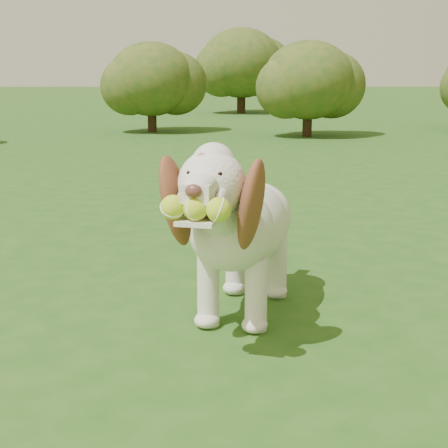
{
  "coord_description": "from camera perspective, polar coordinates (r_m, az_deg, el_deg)",
  "views": [
    {
      "loc": [
        -0.01,
        -3.48,
        1.14
      ],
      "look_at": [
        0.02,
        -0.69,
        0.51
      ],
      "focal_mm": 55.0,
      "sensor_mm": 36.0,
      "label": 1
    }
  ],
  "objects": [
    {
      "name": "shrub_b",
      "position": [
        12.63,
        -6.07,
        11.88
      ],
      "size": [
        1.55,
        1.55,
        1.61
      ],
      "color": "#382314",
      "rests_on": "ground"
    },
    {
      "name": "shrub_i",
      "position": [
        17.94,
        1.46,
        13.23
      ],
      "size": [
        2.07,
        2.07,
        2.15
      ],
      "color": "#382314",
      "rests_on": "ground"
    },
    {
      "name": "dog",
      "position": [
        3.12,
        1.31,
        0.2
      ],
      "size": [
        0.69,
        1.31,
        0.86
      ],
      "rotation": [
        0.0,
        0.0,
        -0.28
      ],
      "color": "silver",
      "rests_on": "ground"
    },
    {
      "name": "shrub_c",
      "position": [
        11.8,
        7.03,
        11.78
      ],
      "size": [
        1.54,
        1.54,
        1.6
      ],
      "color": "#382314",
      "rests_on": "ground"
    },
    {
      "name": "ground",
      "position": [
        3.66,
        -0.44,
        -5.34
      ],
      "size": [
        80.0,
        80.0,
        0.0
      ],
      "primitive_type": "plane",
      "color": "#214E16",
      "rests_on": "ground"
    }
  ]
}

